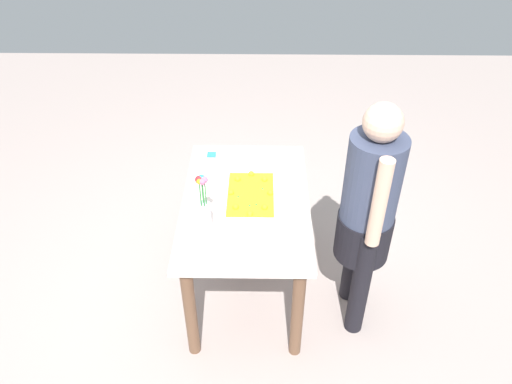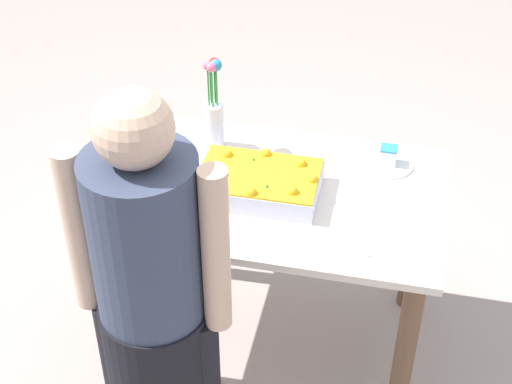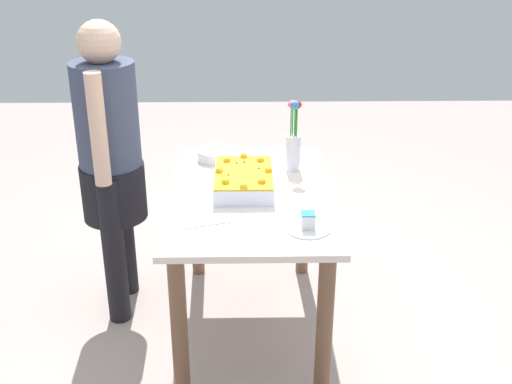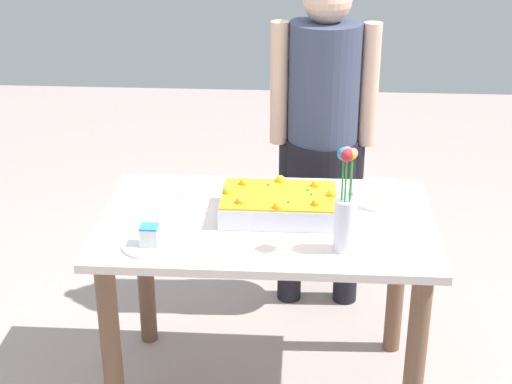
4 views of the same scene
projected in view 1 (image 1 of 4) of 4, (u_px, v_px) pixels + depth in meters
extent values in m
plane|color=#A89791|center=(247.00, 285.00, 3.41)|extent=(8.00, 8.00, 0.00)
cube|color=silver|center=(246.00, 202.00, 2.96)|extent=(1.19, 0.75, 0.03)
cylinder|color=brown|center=(297.00, 312.00, 2.78)|extent=(0.07, 0.07, 0.71)
cylinder|color=brown|center=(290.00, 197.00, 3.60)|extent=(0.07, 0.07, 0.71)
cylinder|color=brown|center=(190.00, 311.00, 2.78)|extent=(0.07, 0.07, 0.71)
cylinder|color=brown|center=(207.00, 197.00, 3.60)|extent=(0.07, 0.07, 0.71)
cube|color=white|center=(251.00, 200.00, 2.90)|extent=(0.41, 0.27, 0.08)
cube|color=yellow|center=(251.00, 194.00, 2.87)|extent=(0.40, 0.26, 0.01)
sphere|color=yellow|center=(251.00, 174.00, 3.01)|extent=(0.04, 0.04, 0.04)
sphere|color=yellow|center=(238.00, 179.00, 2.97)|extent=(0.04, 0.04, 0.04)
sphere|color=yellow|center=(231.00, 193.00, 2.87)|extent=(0.04, 0.04, 0.04)
sphere|color=yellow|center=(236.00, 207.00, 2.76)|extent=(0.04, 0.04, 0.04)
sphere|color=yellow|center=(250.00, 214.00, 2.72)|extent=(0.04, 0.04, 0.04)
sphere|color=yellow|center=(265.00, 207.00, 2.76)|extent=(0.04, 0.04, 0.04)
sphere|color=yellow|center=(270.00, 193.00, 2.86)|extent=(0.04, 0.04, 0.04)
sphere|color=yellow|center=(265.00, 179.00, 2.97)|extent=(0.04, 0.04, 0.04)
cone|color=#2D8438|center=(263.00, 189.00, 2.90)|extent=(0.02, 0.02, 0.02)
cone|color=#2D8438|center=(256.00, 204.00, 2.79)|extent=(0.02, 0.02, 0.02)
cone|color=#2D8438|center=(238.00, 197.00, 2.84)|extent=(0.02, 0.02, 0.02)
cone|color=#2D8438|center=(250.00, 206.00, 2.78)|extent=(0.02, 0.02, 0.02)
cylinder|color=white|center=(212.00, 163.00, 3.25)|extent=(0.19, 0.19, 0.01)
cube|color=white|center=(212.00, 159.00, 3.23)|extent=(0.06, 0.06, 0.06)
cube|color=#2D84CA|center=(212.00, 155.00, 3.21)|extent=(0.06, 0.06, 0.01)
cube|color=silver|center=(275.00, 168.00, 3.21)|extent=(0.08, 0.20, 0.00)
cylinder|color=silver|center=(205.00, 217.00, 2.69)|extent=(0.07, 0.07, 0.18)
cylinder|color=#2D8438|center=(202.00, 191.00, 2.60)|extent=(0.01, 0.01, 0.16)
sphere|color=teal|center=(201.00, 179.00, 2.55)|extent=(0.04, 0.04, 0.04)
cylinder|color=#2D8438|center=(200.00, 192.00, 2.59)|extent=(0.01, 0.01, 0.16)
sphere|color=red|center=(199.00, 180.00, 2.54)|extent=(0.04, 0.04, 0.04)
cylinder|color=#2D8438|center=(200.00, 194.00, 2.58)|extent=(0.01, 0.01, 0.16)
sphere|color=gold|center=(199.00, 182.00, 2.53)|extent=(0.03, 0.03, 0.03)
cylinder|color=#2D8438|center=(203.00, 194.00, 2.58)|extent=(0.01, 0.01, 0.16)
sphere|color=pink|center=(202.00, 182.00, 2.53)|extent=(0.03, 0.03, 0.03)
cylinder|color=#2D8438|center=(205.00, 192.00, 2.59)|extent=(0.01, 0.01, 0.16)
sphere|color=pink|center=(204.00, 180.00, 2.54)|extent=(0.04, 0.04, 0.04)
cylinder|color=silver|center=(277.00, 245.00, 2.61)|extent=(0.19, 0.19, 0.05)
cylinder|color=black|center=(354.00, 252.00, 3.10)|extent=(0.11, 0.11, 0.78)
cylinder|color=black|center=(361.00, 284.00, 2.90)|extent=(0.11, 0.11, 0.78)
cylinder|color=black|center=(363.00, 235.00, 2.83)|extent=(0.31, 0.31, 0.28)
cylinder|color=#3A425B|center=(373.00, 181.00, 2.60)|extent=(0.30, 0.30, 0.52)
sphere|color=beige|center=(383.00, 122.00, 2.39)|extent=(0.20, 0.20, 0.20)
cylinder|color=beige|center=(367.00, 161.00, 2.75)|extent=(0.08, 0.08, 0.52)
cylinder|color=beige|center=(379.00, 204.00, 2.45)|extent=(0.08, 0.08, 0.52)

